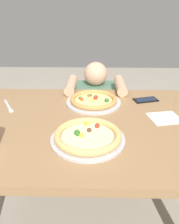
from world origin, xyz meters
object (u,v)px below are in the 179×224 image
(cell_phone, at_px, (146,100))
(pizza_near, at_px, (88,136))
(pizza_far, at_px, (94,100))
(diner_seated, at_px, (95,118))
(fork, at_px, (8,106))

(cell_phone, bearing_deg, pizza_near, -127.37)
(pizza_far, height_order, cell_phone, pizza_far)
(pizza_far, distance_m, diner_seated, 0.59)
(pizza_near, bearing_deg, fork, 144.20)
(fork, bearing_deg, pizza_far, 6.93)
(pizza_far, xyz_separation_m, fork, (-0.51, -0.06, -0.02))
(fork, xyz_separation_m, cell_phone, (0.84, 0.11, 0.00))
(cell_phone, distance_m, diner_seated, 0.63)
(pizza_near, height_order, diner_seated, diner_seated)
(fork, distance_m, cell_phone, 0.85)
(cell_phone, height_order, diner_seated, diner_seated)
(cell_phone, bearing_deg, diner_seated, 127.63)
(fork, distance_m, diner_seated, 0.82)
(pizza_near, distance_m, cell_phone, 0.59)
(pizza_near, distance_m, fork, 0.60)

